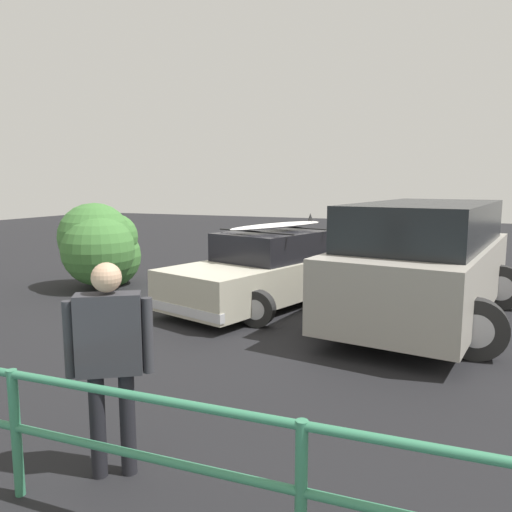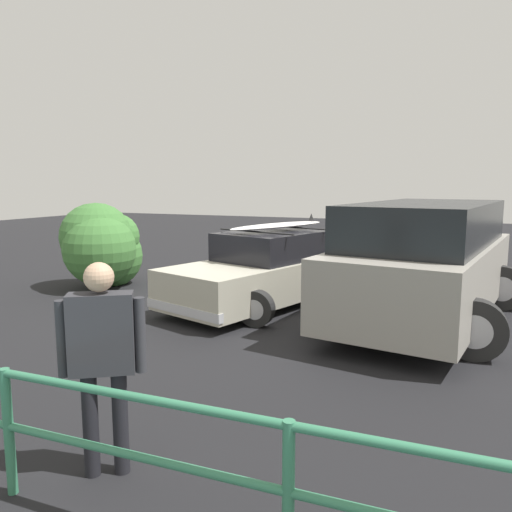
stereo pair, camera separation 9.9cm
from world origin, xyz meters
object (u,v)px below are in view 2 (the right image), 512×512
Objects in this scene: sedan_car at (270,270)px; person_bystander at (102,350)px; bush_near_left at (102,246)px; suv_car at (426,261)px.

person_bystander reaches higher than sedan_car.
person_bystander is at bearing 130.34° from bush_near_left.
person_bystander is at bearing 71.32° from suv_car.
person_bystander is 0.82× the size of bush_near_left.
sedan_car is 2.80× the size of person_bystander.
person_bystander is at bearing 98.99° from sedan_car.
person_bystander is (1.81, 5.37, -0.00)m from suv_car.
suv_car is 2.64× the size of bush_near_left.
suv_car is at bearing -108.68° from person_bystander.
sedan_car is 5.65m from person_bystander.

